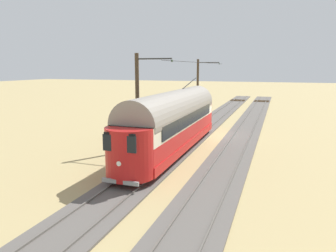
# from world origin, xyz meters

# --- Properties ---
(ground_plane) EXTENTS (220.00, 220.00, 0.00)m
(ground_plane) POSITION_xyz_m (0.00, 0.00, 0.00)
(ground_plane) COLOR tan
(track_streetcar_siding) EXTENTS (2.80, 80.00, 0.18)m
(track_streetcar_siding) POSITION_xyz_m (-2.05, -0.31, 0.05)
(track_streetcar_siding) COLOR #56514C
(track_streetcar_siding) RESTS_ON ground
(track_adjacent_siding) EXTENTS (2.80, 80.00, 0.18)m
(track_adjacent_siding) POSITION_xyz_m (2.05, -0.31, 0.05)
(track_adjacent_siding) COLOR #56514C
(track_adjacent_siding) RESTS_ON ground
(vintage_streetcar) EXTENTS (2.65, 16.47, 4.86)m
(vintage_streetcar) POSITION_xyz_m (2.05, 5.98, 2.26)
(vintage_streetcar) COLOR red
(vintage_streetcar) RESTS_ON ground
(catenary_pole_foreground) EXTENTS (2.81, 0.28, 6.89)m
(catenary_pole_foreground) POSITION_xyz_m (4.56, -11.20, 3.61)
(catenary_pole_foreground) COLOR #423323
(catenary_pole_foreground) RESTS_ON ground
(catenary_pole_mid_near) EXTENTS (2.81, 0.28, 6.89)m
(catenary_pole_mid_near) POSITION_xyz_m (4.56, 6.41, 3.61)
(catenary_pole_mid_near) COLOR #423323
(catenary_pole_mid_near) RESTS_ON ground
(overhead_wire_run) EXTENTS (2.60, 21.62, 0.18)m
(overhead_wire_run) POSITION_xyz_m (2.15, -3.02, 6.35)
(overhead_wire_run) COLOR black
(overhead_wire_run) RESTS_ON ground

